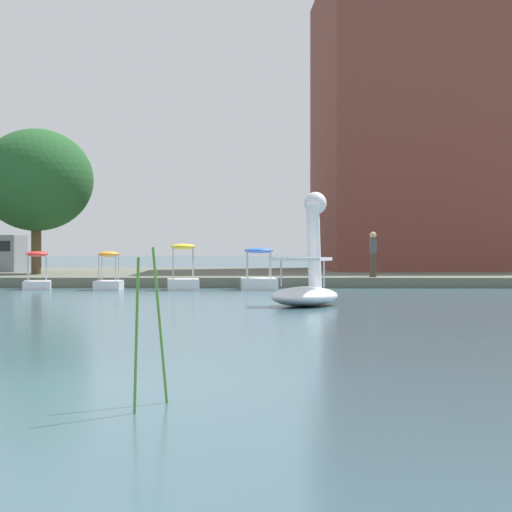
{
  "coord_description": "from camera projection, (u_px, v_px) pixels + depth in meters",
  "views": [
    {
      "loc": [
        2.83,
        -9.63,
        1.34
      ],
      "look_at": [
        2.19,
        19.35,
        1.21
      ],
      "focal_mm": 70.04,
      "sensor_mm": 36.0,
      "label": 1
    }
  ],
  "objects": [
    {
      "name": "tree_broadleaf_behind_dock",
      "position": [
        36.0,
        180.0,
        43.22
      ],
      "size": [
        5.29,
        5.74,
        6.28
      ],
      "color": "brown",
      "rests_on": "shore_bank_far"
    },
    {
      "name": "apartment_block",
      "position": [
        458.0,
        126.0,
        53.51
      ],
      "size": [
        15.49,
        14.12,
        15.37
      ],
      "primitive_type": "cube",
      "rotation": [
        0.0,
        0.0,
        0.06
      ],
      "color": "brown",
      "rests_on": "shore_bank_far"
    },
    {
      "name": "pedal_boat_red",
      "position": [
        37.0,
        277.0,
        35.44
      ],
      "size": [
        1.29,
        1.95,
        1.36
      ],
      "color": "white",
      "rests_on": "ground_plane"
    },
    {
      "name": "pedal_boat_blue",
      "position": [
        259.0,
        278.0,
        35.18
      ],
      "size": [
        1.37,
        2.26,
        1.48
      ],
      "color": "white",
      "rests_on": "ground_plane"
    },
    {
      "name": "person_on_path",
      "position": [
        373.0,
        252.0,
        37.48
      ],
      "size": [
        0.27,
        0.28,
        1.71
      ],
      "color": "#47382D",
      "rests_on": "shore_bank_far"
    },
    {
      "name": "pedal_boat_orange",
      "position": [
        109.0,
        277.0,
        34.96
      ],
      "size": [
        0.99,
        1.8,
        1.35
      ],
      "color": "white",
      "rests_on": "ground_plane"
    },
    {
      "name": "pedal_boat_yellow",
      "position": [
        183.0,
        278.0,
        34.84
      ],
      "size": [
        1.28,
        1.91,
        1.62
      ],
      "color": "white",
      "rests_on": "ground_plane"
    },
    {
      "name": "swan_boat",
      "position": [
        307.0,
        281.0,
        24.68
      ],
      "size": [
        2.25,
        2.93,
        2.86
      ],
      "color": "white",
      "rests_on": "ground_plane"
    },
    {
      "name": "shore_bank_far",
      "position": [
        220.0,
        275.0,
        48.36
      ],
      "size": [
        139.1,
        23.66,
        0.38
      ],
      "primitive_type": "cube",
      "color": "#5B6051",
      "rests_on": "ground_plane"
    }
  ]
}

